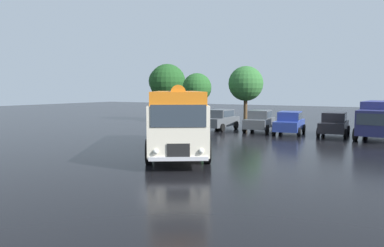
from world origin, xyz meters
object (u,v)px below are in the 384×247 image
vintage_bus (177,116)px  car_far_right (334,124)px  car_mid_right (290,123)px  car_mid_left (260,121)px  box_van (379,118)px  car_near_left (220,119)px

vintage_bus → car_far_right: 13.15m
vintage_bus → car_mid_right: 11.49m
car_mid_left → car_far_right: bearing=0.8°
vintage_bus → box_van: (8.67, 11.68, -0.53)m
vintage_bus → car_mid_left: bearing=89.1°
vintage_bus → car_mid_right: vintage_bus is taller
car_near_left → car_mid_left: bearing=9.5°
car_near_left → car_far_right: size_ratio=0.98×
car_mid_left → car_mid_right: size_ratio=1.00×
car_near_left → car_far_right: bearing=4.0°
car_near_left → vintage_bus: bearing=-74.7°
vintage_bus → car_mid_left: size_ratio=2.22×
vintage_bus → car_mid_left: vintage_bus is taller
car_near_left → car_mid_right: bearing=-0.4°
vintage_bus → box_van: size_ratio=1.66×
car_mid_right → car_near_left: bearing=179.6°
car_mid_right → box_van: (5.91, 0.57, 0.52)m
car_mid_left → car_mid_right: bearing=-12.7°
car_far_right → box_van: box_van is taller
car_near_left → car_mid_left: (3.24, 0.54, 0.00)m
vintage_bus → car_near_left: vintage_bus is taller
car_mid_left → car_far_right: same height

